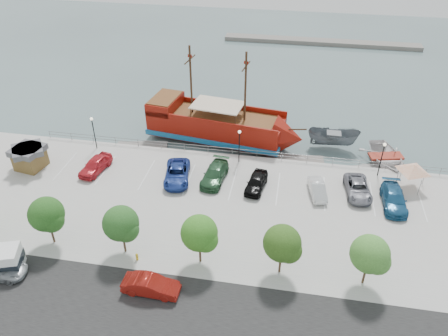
# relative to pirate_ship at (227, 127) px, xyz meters

# --- Properties ---
(ground) EXTENTS (160.00, 160.00, 0.00)m
(ground) POSITION_rel_pirate_ship_xyz_m (2.50, -12.58, -2.18)
(ground) COLOR #48595B
(street) EXTENTS (100.00, 8.00, 0.04)m
(street) POSITION_rel_pirate_ship_xyz_m (2.50, -28.58, -1.17)
(street) COLOR black
(street) RESTS_ON land_slab
(sidewalk) EXTENTS (100.00, 4.00, 0.05)m
(sidewalk) POSITION_rel_pirate_ship_xyz_m (2.50, -22.58, -1.17)
(sidewalk) COLOR #9F9F9F
(sidewalk) RESTS_ON land_slab
(seawall_railing) EXTENTS (50.00, 0.06, 1.00)m
(seawall_railing) POSITION_rel_pirate_ship_xyz_m (2.50, -4.78, -0.66)
(seawall_railing) COLOR slate
(seawall_railing) RESTS_ON land_slab
(far_shore) EXTENTS (40.00, 3.00, 0.80)m
(far_shore) POSITION_rel_pirate_ship_xyz_m (12.50, 42.42, -1.78)
(far_shore) COLOR slate
(far_shore) RESTS_ON ground
(pirate_ship) EXTENTS (20.91, 8.42, 13.03)m
(pirate_ship) POSITION_rel_pirate_ship_xyz_m (0.00, 0.00, 0.00)
(pirate_ship) COLOR maroon
(pirate_ship) RESTS_ON ground
(patrol_boat) EXTENTS (6.53, 2.53, 2.52)m
(patrol_boat) POSITION_rel_pirate_ship_xyz_m (13.70, 0.76, -0.92)
(patrol_boat) COLOR slate
(patrol_boat) RESTS_ON ground
(speedboat) EXTENTS (6.64, 8.19, 1.49)m
(speedboat) POSITION_rel_pirate_ship_xyz_m (19.94, -1.85, -1.44)
(speedboat) COLOR silver
(speedboat) RESTS_ON ground
(dock_west) EXTENTS (6.74, 3.12, 0.37)m
(dock_west) POSITION_rel_pirate_ship_xyz_m (-10.58, -3.38, -2.00)
(dock_west) COLOR slate
(dock_west) RESTS_ON ground
(dock_mid) EXTENTS (7.17, 2.69, 0.40)m
(dock_mid) POSITION_rel_pirate_ship_xyz_m (9.11, -3.38, -1.98)
(dock_mid) COLOR slate
(dock_mid) RESTS_ON ground
(dock_east) EXTENTS (6.93, 4.24, 0.38)m
(dock_east) POSITION_rel_pirate_ship_xyz_m (19.11, -3.38, -1.99)
(dock_east) COLOR gray
(dock_east) RESTS_ON ground
(shed) EXTENTS (3.73, 3.73, 2.66)m
(shed) POSITION_rel_pirate_ship_xyz_m (-21.22, -11.43, 0.24)
(shed) COLOR brown
(shed) RESTS_ON land_slab
(canopy_tent) EXTENTS (5.08, 5.08, 3.25)m
(canopy_tent) POSITION_rel_pirate_ship_xyz_m (21.63, -7.63, 1.64)
(canopy_tent) COLOR slate
(canopy_tent) RESTS_ON land_slab
(street_sedan) EXTENTS (4.78, 1.75, 1.56)m
(street_sedan) POSITION_rel_pirate_ship_xyz_m (-1.71, -26.63, -0.40)
(street_sedan) COLOR maroon
(street_sedan) RESTS_ON street
(fire_hydrant) EXTENTS (0.25, 0.25, 0.72)m
(fire_hydrant) POSITION_rel_pirate_ship_xyz_m (-4.09, -23.38, -0.79)
(fire_hydrant) COLOR gold
(fire_hydrant) RESTS_ON sidewalk
(lamp_post_left) EXTENTS (0.36, 0.36, 4.28)m
(lamp_post_left) POSITION_rel_pirate_ship_xyz_m (-15.50, -6.08, 1.76)
(lamp_post_left) COLOR black
(lamp_post_left) RESTS_ON land_slab
(lamp_post_mid) EXTENTS (0.36, 0.36, 4.28)m
(lamp_post_mid) POSITION_rel_pirate_ship_xyz_m (2.50, -6.08, 1.76)
(lamp_post_mid) COLOR black
(lamp_post_mid) RESTS_ON land_slab
(lamp_post_right) EXTENTS (0.36, 0.36, 4.28)m
(lamp_post_right) POSITION_rel_pirate_ship_xyz_m (18.50, -6.08, 1.76)
(lamp_post_right) COLOR black
(lamp_post_right) RESTS_ON land_slab
(tree_b) EXTENTS (3.30, 3.20, 5.00)m
(tree_b) POSITION_rel_pirate_ship_xyz_m (-12.35, -22.66, 2.11)
(tree_b) COLOR #473321
(tree_b) RESTS_ON sidewalk
(tree_c) EXTENTS (3.30, 3.20, 5.00)m
(tree_c) POSITION_rel_pirate_ship_xyz_m (-5.35, -22.66, 2.11)
(tree_c) COLOR #473321
(tree_c) RESTS_ON sidewalk
(tree_d) EXTENTS (3.30, 3.20, 5.00)m
(tree_d) POSITION_rel_pirate_ship_xyz_m (1.65, -22.66, 2.11)
(tree_d) COLOR #473321
(tree_d) RESTS_ON sidewalk
(tree_e) EXTENTS (3.30, 3.20, 5.00)m
(tree_e) POSITION_rel_pirate_ship_xyz_m (8.65, -22.66, 2.11)
(tree_e) COLOR #473321
(tree_e) RESTS_ON sidewalk
(tree_f) EXTENTS (3.30, 3.20, 5.00)m
(tree_f) POSITION_rel_pirate_ship_xyz_m (15.65, -22.66, 2.11)
(tree_f) COLOR #473321
(tree_f) RESTS_ON sidewalk
(parked_car_a) EXTENTS (2.85, 5.13, 1.65)m
(parked_car_a) POSITION_rel_pirate_ship_xyz_m (-13.48, -10.85, -0.36)
(parked_car_a) COLOR red
(parked_car_a) RESTS_ON land_slab
(parked_car_c) EXTENTS (3.65, 6.15, 1.60)m
(parked_car_c) POSITION_rel_pirate_ship_xyz_m (-3.77, -10.87, -0.38)
(parked_car_c) COLOR navy
(parked_car_c) RESTS_ON land_slab
(parked_car_d) EXTENTS (2.80, 5.73, 1.60)m
(parked_car_d) POSITION_rel_pirate_ship_xyz_m (0.38, -10.22, -0.38)
(parked_car_d) COLOR #265030
(parked_car_d) RESTS_ON land_slab
(parked_car_e) EXTENTS (2.50, 4.82, 1.57)m
(parked_car_e) POSITION_rel_pirate_ship_xyz_m (5.13, -10.93, -0.40)
(parked_car_e) COLOR black
(parked_car_e) RESTS_ON land_slab
(parked_car_f) EXTENTS (2.25, 4.41, 1.39)m
(parked_car_f) POSITION_rel_pirate_ship_xyz_m (11.68, -10.89, -0.49)
(parked_car_f) COLOR silver
(parked_car_f) RESTS_ON land_slab
(parked_car_g) EXTENTS (2.93, 5.48, 1.46)m
(parked_car_g) POSITION_rel_pirate_ship_xyz_m (15.93, -10.06, -0.45)
(parked_car_g) COLOR slate
(parked_car_g) RESTS_ON land_slab
(parked_car_h) EXTENTS (2.38, 5.61, 1.61)m
(parked_car_h) POSITION_rel_pirate_ship_xyz_m (19.44, -11.34, -0.38)
(parked_car_h) COLOR navy
(parked_car_h) RESTS_ON land_slab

